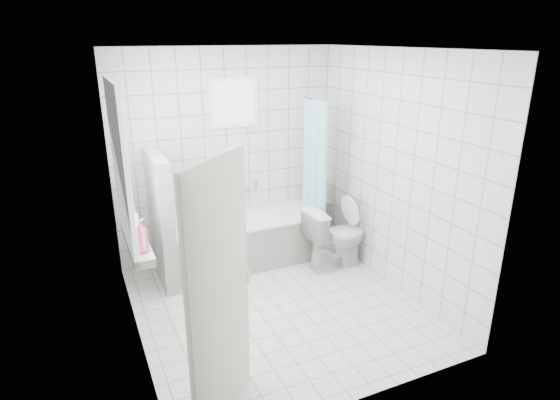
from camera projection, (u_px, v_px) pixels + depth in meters
name	position (u px, v px, depth m)	size (l,w,h in m)	color
ground	(277.00, 306.00, 4.95)	(3.00, 3.00, 0.00)	white
ceiling	(276.00, 48.00, 4.09)	(3.00, 3.00, 0.00)	white
wall_back	(227.00, 155.00, 5.81)	(2.80, 0.02, 2.60)	white
wall_front	(364.00, 251.00, 3.23)	(2.80, 0.02, 2.60)	white
wall_left	(126.00, 210.00, 3.98)	(0.02, 3.00, 2.60)	white
wall_right	(394.00, 173.00, 5.07)	(0.02, 3.00, 2.60)	white
window_left	(123.00, 167.00, 4.15)	(0.01, 0.90, 1.40)	white
window_back	(234.00, 103.00, 5.60)	(0.50, 0.01, 0.50)	white
window_sill	(137.00, 242.00, 4.42)	(0.18, 1.02, 0.08)	white
door	(220.00, 298.00, 3.21)	(0.04, 0.80, 2.00)	silver
bathtub	(245.00, 240.00, 5.85)	(1.89, 0.77, 0.58)	white
partition_wall	(161.00, 220.00, 5.26)	(0.15, 0.85, 1.50)	white
tiled_ledge	(316.00, 220.00, 6.52)	(0.40, 0.24, 0.55)	white
toilet	(336.00, 237.00, 5.68)	(0.44, 0.77, 0.78)	white
curtain_rod	(311.00, 98.00, 5.61)	(0.02, 0.02, 0.80)	silver
shower_curtain	(314.00, 173.00, 5.79)	(0.14, 0.48, 1.78)	#4DC9E3
tub_faucet	(242.00, 189.00, 5.99)	(0.18, 0.06, 0.06)	silver
sill_bottles	(137.00, 229.00, 4.31)	(0.19, 0.76, 0.30)	#BB5D8F
ledge_bottles	(318.00, 194.00, 6.36)	(0.16, 0.20, 0.27)	red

